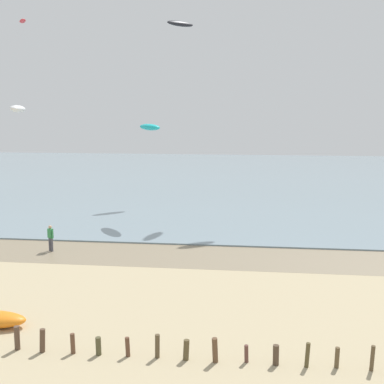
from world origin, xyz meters
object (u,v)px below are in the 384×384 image
at_px(person_by_waterline, 51,237).
at_px(kite_aloft_4, 150,127).
at_px(kite_aloft_1, 180,24).
at_px(kite_aloft_5, 18,109).
at_px(kite_aloft_6, 23,21).

bearing_deg(person_by_waterline, kite_aloft_4, 64.48).
bearing_deg(kite_aloft_1, kite_aloft_5, -155.92).
distance_m(person_by_waterline, kite_aloft_5, 9.64).
xyz_separation_m(kite_aloft_4, kite_aloft_6, (-16.39, 13.17, 10.79)).
bearing_deg(kite_aloft_5, person_by_waterline, -155.72).
relative_size(kite_aloft_1, kite_aloft_4, 0.97).
bearing_deg(kite_aloft_4, kite_aloft_5, -89.73).
bearing_deg(kite_aloft_6, kite_aloft_4, 22.51).
height_order(person_by_waterline, kite_aloft_4, kite_aloft_4).
height_order(person_by_waterline, kite_aloft_5, kite_aloft_5).
relative_size(kite_aloft_1, kite_aloft_6, 1.54).
distance_m(kite_aloft_1, kite_aloft_5, 22.52).
bearing_deg(kite_aloft_5, kite_aloft_1, -44.76).
height_order(kite_aloft_4, kite_aloft_6, kite_aloft_6).
bearing_deg(kite_aloft_1, kite_aloft_6, 138.08).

